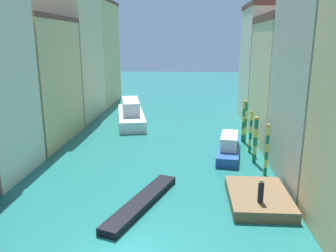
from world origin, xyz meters
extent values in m
plane|color=#1E6B66|center=(0.00, 24.50, 0.00)|extent=(154.00, 154.00, 0.00)
cube|color=#DBB77A|center=(-13.87, 19.58, 6.25)|extent=(7.77, 11.17, 12.50)
cube|color=brown|center=(-13.87, 19.58, 12.74)|extent=(7.92, 11.40, 0.48)
cube|color=beige|center=(-13.87, 31.01, 9.29)|extent=(7.77, 10.87, 18.57)
cube|color=#DBB77A|center=(-13.87, 42.34, 8.20)|extent=(7.77, 11.53, 16.39)
cube|color=brown|center=(-13.87, 42.34, 16.65)|extent=(7.92, 11.76, 0.52)
cube|color=beige|center=(13.87, 20.57, 6.15)|extent=(7.77, 9.98, 12.31)
cube|color=brown|center=(13.87, 20.57, 12.67)|extent=(7.92, 10.18, 0.73)
cube|color=beige|center=(13.87, 30.34, 7.19)|extent=(7.77, 8.55, 14.39)
cube|color=brown|center=(13.87, 30.34, 14.69)|extent=(7.92, 8.72, 0.61)
cube|color=brown|center=(7.72, 6.42, 0.35)|extent=(3.94, 5.54, 0.70)
cylinder|color=black|center=(7.55, 5.07, 1.33)|extent=(0.36, 0.36, 1.27)
sphere|color=tan|center=(7.55, 5.07, 2.10)|extent=(0.26, 0.26, 0.26)
cylinder|color=#197247|center=(9.17, 11.19, 0.34)|extent=(0.26, 0.26, 0.67)
cylinder|color=#E5D14C|center=(9.17, 11.19, 1.01)|extent=(0.26, 0.26, 0.67)
cylinder|color=#197247|center=(9.17, 11.19, 1.68)|extent=(0.26, 0.26, 0.67)
cylinder|color=#E5D14C|center=(9.17, 11.19, 2.36)|extent=(0.26, 0.26, 0.67)
cylinder|color=#197247|center=(9.17, 11.19, 3.03)|extent=(0.26, 0.26, 0.67)
cylinder|color=#E5D14C|center=(9.17, 11.19, 3.70)|extent=(0.26, 0.26, 0.67)
sphere|color=gold|center=(9.17, 11.19, 4.14)|extent=(0.29, 0.29, 0.29)
cylinder|color=#197247|center=(8.83, 14.16, 0.39)|extent=(0.34, 0.34, 0.78)
cylinder|color=#E5D14C|center=(8.83, 14.16, 1.17)|extent=(0.34, 0.34, 0.78)
cylinder|color=#197247|center=(8.83, 14.16, 1.94)|extent=(0.34, 0.34, 0.78)
cylinder|color=#E5D14C|center=(8.83, 14.16, 2.72)|extent=(0.34, 0.34, 0.78)
cylinder|color=#197247|center=(8.83, 14.16, 3.50)|extent=(0.34, 0.34, 0.78)
sphere|color=gold|center=(8.83, 14.16, 4.02)|extent=(0.37, 0.37, 0.37)
cylinder|color=#197247|center=(8.89, 16.96, 0.32)|extent=(0.27, 0.27, 0.65)
cylinder|color=#E5D14C|center=(8.89, 16.96, 0.97)|extent=(0.27, 0.27, 0.65)
cylinder|color=#197247|center=(8.89, 16.96, 1.62)|extent=(0.27, 0.27, 0.65)
cylinder|color=#E5D14C|center=(8.89, 16.96, 2.26)|extent=(0.27, 0.27, 0.65)
cylinder|color=#197247|center=(8.89, 16.96, 2.91)|extent=(0.27, 0.27, 0.65)
cylinder|color=#E5D14C|center=(8.89, 16.96, 3.56)|extent=(0.27, 0.27, 0.65)
sphere|color=gold|center=(8.89, 16.96, 3.99)|extent=(0.30, 0.30, 0.30)
cylinder|color=#197247|center=(8.76, 20.64, 0.35)|extent=(0.31, 0.31, 0.70)
cylinder|color=#E5D14C|center=(8.76, 20.64, 1.06)|extent=(0.31, 0.31, 0.70)
cylinder|color=#197247|center=(8.76, 20.64, 1.76)|extent=(0.31, 0.31, 0.70)
cylinder|color=#E5D14C|center=(8.76, 20.64, 2.46)|extent=(0.31, 0.31, 0.70)
cylinder|color=#197247|center=(8.76, 20.64, 3.17)|extent=(0.31, 0.31, 0.70)
cylinder|color=#E5D14C|center=(8.76, 20.64, 3.87)|extent=(0.31, 0.31, 0.70)
sphere|color=gold|center=(8.76, 20.64, 4.35)|extent=(0.35, 0.35, 0.35)
cylinder|color=#197247|center=(8.92, 20.24, 0.43)|extent=(0.25, 0.25, 0.86)
cylinder|color=#E5D14C|center=(8.92, 20.24, 1.28)|extent=(0.25, 0.25, 0.86)
cylinder|color=#197247|center=(8.92, 20.24, 2.14)|extent=(0.25, 0.25, 0.86)
cylinder|color=#E5D14C|center=(8.92, 20.24, 2.99)|extent=(0.25, 0.25, 0.86)
cylinder|color=#197247|center=(8.92, 20.24, 3.85)|extent=(0.25, 0.25, 0.86)
sphere|color=gold|center=(8.92, 20.24, 4.38)|extent=(0.28, 0.28, 0.28)
cube|color=white|center=(-4.69, 28.32, 0.68)|extent=(5.55, 12.05, 1.36)
cube|color=silver|center=(-4.69, 28.32, 2.20)|extent=(3.38, 6.67, 1.68)
cube|color=black|center=(-0.03, 5.48, 0.24)|extent=(4.09, 8.40, 0.47)
cube|color=#234C93|center=(6.77, 15.94, 0.43)|extent=(2.98, 7.39, 0.85)
cube|color=silver|center=(6.77, 15.94, 1.44)|extent=(2.03, 3.89, 1.18)
camera|label=1|loc=(3.01, -14.69, 10.61)|focal=36.10mm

